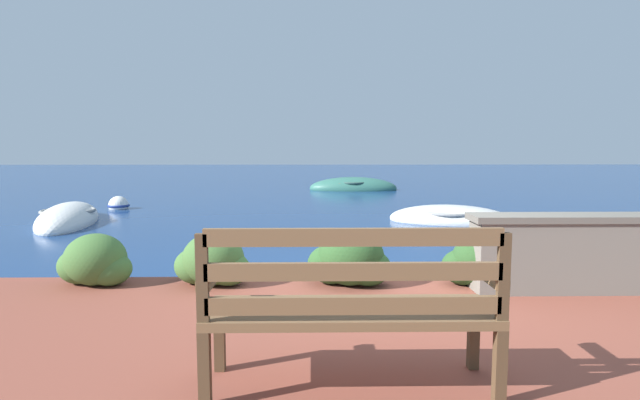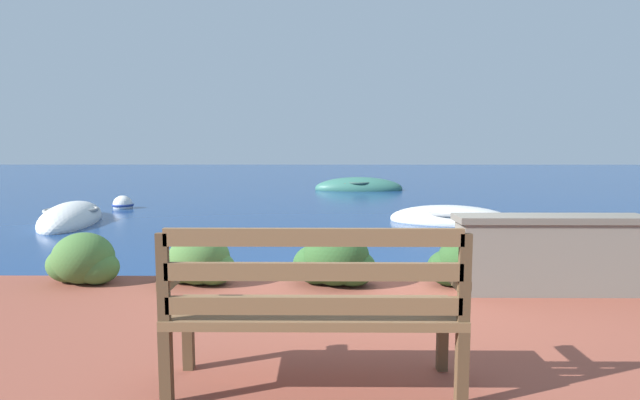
{
  "view_description": "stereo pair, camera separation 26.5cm",
  "coord_description": "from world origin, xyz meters",
  "views": [
    {
      "loc": [
        -0.82,
        -5.04,
        1.55
      ],
      "look_at": [
        -0.64,
        5.27,
        0.46
      ],
      "focal_mm": 28.0,
      "sensor_mm": 36.0,
      "label": 1
    },
    {
      "loc": [
        -0.56,
        -5.04,
        1.55
      ],
      "look_at": [
        -0.64,
        5.27,
        0.46
      ],
      "focal_mm": 28.0,
      "sensor_mm": 36.0,
      "label": 2
    }
  ],
  "objects": [
    {
      "name": "park_bench",
      "position": [
        -0.61,
        -2.44,
        0.71
      ],
      "size": [
        1.59,
        0.48,
        0.93
      ],
      "rotation": [
        0.0,
        0.0,
        0.09
      ],
      "color": "brown",
      "rests_on": "patio_terrace"
    },
    {
      "name": "hedge_clump_far_right",
      "position": [
        1.9,
        -0.29,
        0.48
      ],
      "size": [
        0.89,
        0.64,
        0.6
      ],
      "color": "#2D5628",
      "rests_on": "patio_terrace"
    },
    {
      "name": "rowboat_nearest",
      "position": [
        -5.8,
        5.17,
        0.06
      ],
      "size": [
        1.84,
        3.39,
        0.71
      ],
      "rotation": [
        0.0,
        0.0,
        1.83
      ],
      "color": "silver",
      "rests_on": "ground_plane"
    },
    {
      "name": "hedge_clump_right",
      "position": [
        0.8,
        -0.37,
        0.43
      ],
      "size": [
        0.73,
        0.52,
        0.49
      ],
      "color": "#284C23",
      "rests_on": "patio_terrace"
    },
    {
      "name": "rowboat_mid",
      "position": [
        2.07,
        5.18,
        0.06
      ],
      "size": [
        2.76,
        1.89,
        0.62
      ],
      "rotation": [
        0.0,
        0.0,
        6.0
      ],
      "color": "silver",
      "rests_on": "ground_plane"
    },
    {
      "name": "stone_wall",
      "position": [
        1.5,
        -0.56,
        0.58
      ],
      "size": [
        1.73,
        0.39,
        0.71
      ],
      "color": "slate",
      "rests_on": "patio_terrace"
    },
    {
      "name": "mooring_buoy",
      "position": [
        -5.68,
        7.51,
        0.09
      ],
      "size": [
        0.54,
        0.54,
        0.49
      ],
      "color": "white",
      "rests_on": "ground_plane"
    },
    {
      "name": "ground_plane",
      "position": [
        0.0,
        0.0,
        0.0
      ],
      "size": [
        80.0,
        80.0,
        0.0
      ],
      "color": "navy"
    },
    {
      "name": "hedge_clump_centre",
      "position": [
        -0.45,
        -0.32,
        0.46
      ],
      "size": [
        0.81,
        0.58,
        0.55
      ],
      "color": "#2D5628",
      "rests_on": "patio_terrace"
    },
    {
      "name": "hedge_clump_left",
      "position": [
        -1.78,
        -0.29,
        0.44
      ],
      "size": [
        0.74,
        0.54,
        0.51
      ],
      "color": "#426B33",
      "rests_on": "patio_terrace"
    },
    {
      "name": "hedge_clump_far_left",
      "position": [
        -2.92,
        -0.28,
        0.44
      ],
      "size": [
        0.74,
        0.53,
        0.5
      ],
      "color": "#426B33",
      "rests_on": "patio_terrace"
    },
    {
      "name": "rowboat_far",
      "position": [
        0.7,
        12.95,
        0.07
      ],
      "size": [
        3.2,
        1.24,
        0.84
      ],
      "rotation": [
        0.0,
        0.0,
        3.11
      ],
      "color": "#336B5B",
      "rests_on": "ground_plane"
    }
  ]
}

